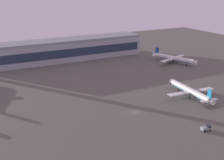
% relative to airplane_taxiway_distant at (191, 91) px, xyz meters
% --- Properties ---
extents(ground_plane, '(416.00, 416.00, 0.00)m').
position_rel_airplane_taxiway_distant_xyz_m(ground_plane, '(-36.47, -2.76, -3.48)').
color(ground_plane, '#56544F').
extents(terminal_building, '(125.87, 22.40, 16.40)m').
position_rel_airplane_taxiway_distant_xyz_m(terminal_building, '(-31.44, 109.95, 4.61)').
color(terminal_building, '#9EA3AD').
rests_on(terminal_building, ground).
extents(airplane_taxiway_distant, '(28.00, 35.93, 9.21)m').
position_rel_airplane_taxiway_distant_xyz_m(airplane_taxiway_distant, '(0.00, 0.00, 0.00)').
color(airplane_taxiway_distant, silver).
rests_on(airplane_taxiway_distant, ground).
extents(airplane_near_gate, '(29.16, 37.07, 9.77)m').
position_rel_airplane_taxiway_distant_xyz_m(airplane_near_gate, '(37.90, 61.47, 0.21)').
color(airplane_near_gate, silver).
rests_on(airplane_near_gate, ground).
extents(baggage_tractor, '(4.34, 2.45, 2.25)m').
position_rel_airplane_taxiway_distant_xyz_m(baggage_tractor, '(-20.53, -32.67, -2.30)').
color(baggage_tractor, gray).
rests_on(baggage_tractor, ground).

